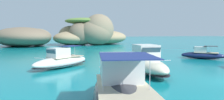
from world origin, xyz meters
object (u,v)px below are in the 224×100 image
at_px(islet_small, 23,37).
at_px(motorboat_charcoal, 121,92).
at_px(motorboat_navy, 202,55).
at_px(islet_large, 91,33).
at_px(motorboat_cream, 144,63).
at_px(motorboat_white, 61,61).

height_order(islet_small, motorboat_charcoal, islet_small).
relative_size(motorboat_navy, motorboat_charcoal, 0.58).
distance_m(islet_large, motorboat_charcoal, 60.92).
distance_m(motorboat_cream, motorboat_navy, 15.50).
distance_m(islet_small, motorboat_cream, 52.25).
bearing_deg(motorboat_charcoal, motorboat_white, 95.23).
xyz_separation_m(motorboat_cream, motorboat_navy, (14.08, 6.47, -0.31)).
bearing_deg(motorboat_cream, islet_large, 81.72).
height_order(motorboat_cream, motorboat_charcoal, motorboat_charcoal).
distance_m(motorboat_navy, motorboat_charcoal, 25.65).
relative_size(motorboat_cream, motorboat_navy, 1.67).
bearing_deg(islet_large, islet_small, -179.92).
relative_size(motorboat_charcoal, motorboat_white, 1.31).
xyz_separation_m(islet_large, motorboat_white, (-15.06, -44.41, -3.23)).
height_order(islet_large, islet_small, islet_large).
relative_size(islet_small, motorboat_navy, 4.01).
relative_size(islet_small, motorboat_cream, 2.40).
bearing_deg(motorboat_white, islet_large, 71.26).
distance_m(motorboat_cream, motorboat_white, 9.73).
height_order(islet_small, motorboat_cream, islet_small).
xyz_separation_m(motorboat_charcoal, motorboat_white, (-1.36, 14.87, -0.19)).
bearing_deg(motorboat_white, motorboat_navy, 1.55).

